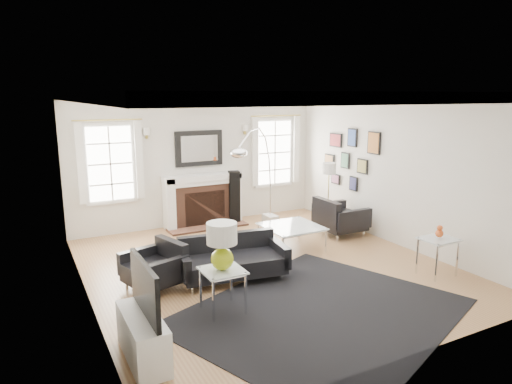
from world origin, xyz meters
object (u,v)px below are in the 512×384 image
arc_floor_lamp (256,176)px  sofa (231,260)px  armchair_left (157,267)px  coffee_table (291,227)px  gourd_lamp (222,243)px  armchair_right (338,218)px  fireplace (203,201)px

arc_floor_lamp → sofa: bearing=-127.3°
armchair_left → coffee_table: (2.65, 0.54, 0.09)m
sofa → gourd_lamp: bearing=-120.6°
armchair_right → gourd_lamp: 3.97m
armchair_left → fireplace: bearing=56.7°
sofa → armchair_right: size_ratio=1.86×
sofa → arc_floor_lamp: size_ratio=0.78×
armchair_left → gourd_lamp: bearing=-64.6°
fireplace → sofa: size_ratio=0.99×
coffee_table → gourd_lamp: size_ratio=1.57×
armchair_right → coffee_table: armchair_right is taller
sofa → arc_floor_lamp: arc_floor_lamp is taller
fireplace → sofa: 3.02m
armchair_left → coffee_table: bearing=11.6°
coffee_table → arc_floor_lamp: arc_floor_lamp is taller
gourd_lamp → armchair_right: bearing=30.1°
gourd_lamp → arc_floor_lamp: size_ratio=0.28×
sofa → coffee_table: bearing=25.4°
fireplace → gourd_lamp: size_ratio=2.72×
coffee_table → gourd_lamp: bearing=-141.3°
armchair_left → arc_floor_lamp: (2.50, 1.64, 0.89)m
arc_floor_lamp → gourd_lamp: bearing=-125.1°
coffee_table → gourd_lamp: (-2.11, -1.69, 0.53)m
sofa → armchair_left: bearing=170.4°
armchair_left → coffee_table: 2.71m
armchair_right → arc_floor_lamp: size_ratio=0.42×
fireplace → armchair_right: (2.14, -1.92, -0.20)m
armchair_left → armchair_right: 4.02m
arc_floor_lamp → coffee_table: bearing=-82.0°
fireplace → arc_floor_lamp: 1.46m
armchair_right → arc_floor_lamp: (-1.44, 0.82, 0.85)m
sofa → gourd_lamp: gourd_lamp is taller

